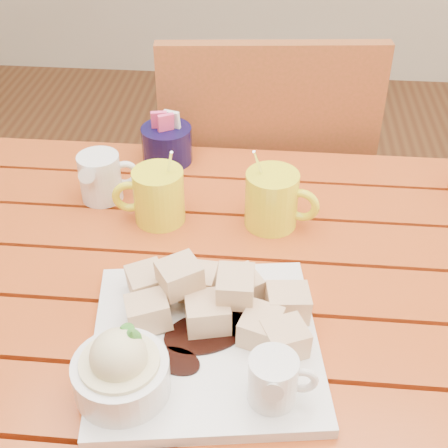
# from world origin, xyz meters

# --- Properties ---
(table) EXTENTS (1.20, 0.79, 0.75)m
(table) POSITION_xyz_m (0.00, 0.00, 0.64)
(table) COLOR #9B4314
(table) RESTS_ON ground
(dessert_plate) EXTENTS (0.33, 0.33, 0.12)m
(dessert_plate) POSITION_xyz_m (0.00, -0.15, 0.78)
(dessert_plate) COLOR white
(dessert_plate) RESTS_ON table
(coffee_mug_left) EXTENTS (0.12, 0.08, 0.14)m
(coffee_mug_left) POSITION_xyz_m (-0.09, 0.15, 0.80)
(coffee_mug_left) COLOR yellow
(coffee_mug_left) RESTS_ON table
(coffee_mug_right) EXTENTS (0.12, 0.09, 0.14)m
(coffee_mug_right) POSITION_xyz_m (0.10, 0.15, 0.80)
(coffee_mug_right) COLOR yellow
(coffee_mug_right) RESTS_ON table
(cream_pitcher) EXTENTS (0.10, 0.09, 0.09)m
(cream_pitcher) POSITION_xyz_m (-0.20, 0.20, 0.80)
(cream_pitcher) COLOR white
(cream_pitcher) RESTS_ON table
(sugar_caddy) EXTENTS (0.10, 0.10, 0.10)m
(sugar_caddy) POSITION_xyz_m (-0.11, 0.34, 0.79)
(sugar_caddy) COLOR black
(sugar_caddy) RESTS_ON table
(chair_far) EXTENTS (0.49, 0.49, 0.95)m
(chair_far) POSITION_xyz_m (0.07, 0.57, 0.53)
(chair_far) COLOR brown
(chair_far) RESTS_ON ground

